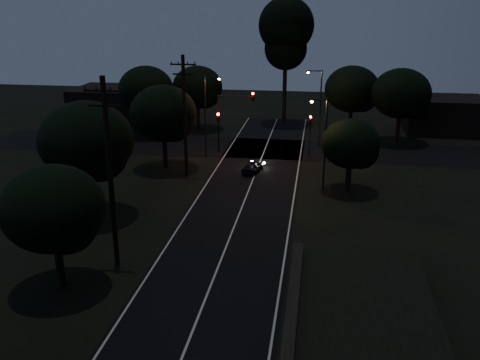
% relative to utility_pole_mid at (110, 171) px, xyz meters
% --- Properties ---
extents(road_surface, '(60.00, 70.00, 0.03)m').
position_rel_utility_pole_mid_xyz_m(road_surface, '(6.00, 16.12, -5.73)').
color(road_surface, black).
rests_on(road_surface, ground).
extents(utility_pole_mid, '(2.20, 0.30, 11.00)m').
position_rel_utility_pole_mid_xyz_m(utility_pole_mid, '(0.00, 0.00, 0.00)').
color(utility_pole_mid, black).
rests_on(utility_pole_mid, ground).
extents(utility_pole_far, '(2.20, 0.30, 10.50)m').
position_rel_utility_pole_mid_xyz_m(utility_pole_far, '(0.00, 17.00, -0.25)').
color(utility_pole_far, black).
rests_on(utility_pole_far, ground).
extents(tree_left_b, '(5.37, 5.37, 6.83)m').
position_rel_utility_pole_mid_xyz_m(tree_left_b, '(-1.81, -3.11, -1.31)').
color(tree_left_b, black).
rests_on(tree_left_b, ground).
extents(tree_left_c, '(6.57, 6.57, 8.30)m').
position_rel_utility_pole_mid_xyz_m(tree_left_c, '(-4.27, 6.87, -0.37)').
color(tree_left_c, black).
rests_on(tree_left_c, ground).
extents(tree_left_d, '(6.04, 6.04, 7.66)m').
position_rel_utility_pole_mid_xyz_m(tree_left_d, '(-2.29, 18.88, -0.77)').
color(tree_left_d, black).
rests_on(tree_left_d, ground).
extents(tree_far_nw, '(5.94, 5.94, 7.53)m').
position_rel_utility_pole_mid_xyz_m(tree_far_nw, '(-2.79, 34.88, -0.86)').
color(tree_far_nw, black).
rests_on(tree_far_nw, ground).
extents(tree_far_w, '(6.19, 6.19, 7.89)m').
position_rel_utility_pole_mid_xyz_m(tree_far_w, '(-7.78, 30.87, -0.61)').
color(tree_far_w, black).
rests_on(tree_far_w, ground).
extents(tree_far_ne, '(6.20, 6.20, 7.84)m').
position_rel_utility_pole_mid_xyz_m(tree_far_ne, '(15.22, 34.87, -0.67)').
color(tree_far_ne, black).
rests_on(tree_far_ne, ground).
extents(tree_far_e, '(6.30, 6.30, 8.00)m').
position_rel_utility_pole_mid_xyz_m(tree_far_e, '(20.22, 31.87, -0.56)').
color(tree_far_e, black).
rests_on(tree_far_e, ground).
extents(tree_right_a, '(4.67, 4.67, 5.94)m').
position_rel_utility_pole_mid_xyz_m(tree_right_a, '(14.17, 14.91, -1.89)').
color(tree_right_a, black).
rests_on(tree_right_a, ground).
extents(tall_pine, '(6.73, 6.73, 15.29)m').
position_rel_utility_pole_mid_xyz_m(tall_pine, '(7.00, 40.00, 5.29)').
color(tall_pine, black).
rests_on(tall_pine, ground).
extents(building_left, '(10.00, 8.00, 4.40)m').
position_rel_utility_pole_mid_xyz_m(building_left, '(-14.00, 37.00, -3.54)').
color(building_left, black).
rests_on(building_left, ground).
extents(building_right, '(9.00, 7.00, 4.00)m').
position_rel_utility_pole_mid_xyz_m(building_right, '(26.00, 38.00, -3.74)').
color(building_right, black).
rests_on(building_right, ground).
extents(signal_left, '(0.28, 0.35, 4.10)m').
position_rel_utility_pole_mid_xyz_m(signal_left, '(1.40, 24.99, -2.90)').
color(signal_left, black).
rests_on(signal_left, ground).
extents(signal_right, '(0.28, 0.35, 4.10)m').
position_rel_utility_pole_mid_xyz_m(signal_right, '(10.60, 24.99, -2.90)').
color(signal_right, black).
rests_on(signal_right, ground).
extents(signal_mast, '(3.70, 0.35, 6.25)m').
position_rel_utility_pole_mid_xyz_m(signal_mast, '(3.09, 24.99, -1.40)').
color(signal_mast, black).
rests_on(signal_mast, ground).
extents(streetlight_a, '(1.66, 0.26, 8.00)m').
position_rel_utility_pole_mid_xyz_m(streetlight_a, '(0.69, 23.00, -1.10)').
color(streetlight_a, black).
rests_on(streetlight_a, ground).
extents(streetlight_b, '(1.66, 0.26, 8.00)m').
position_rel_utility_pole_mid_xyz_m(streetlight_b, '(11.31, 29.00, -1.10)').
color(streetlight_b, black).
rests_on(streetlight_b, ground).
extents(streetlight_c, '(1.46, 0.26, 7.50)m').
position_rel_utility_pole_mid_xyz_m(streetlight_c, '(11.83, 15.00, -1.39)').
color(streetlight_c, black).
rests_on(streetlight_c, ground).
extents(car, '(1.88, 3.31, 1.06)m').
position_rel_utility_pole_mid_xyz_m(car, '(5.71, 18.69, -5.21)').
color(car, black).
rests_on(car, ground).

